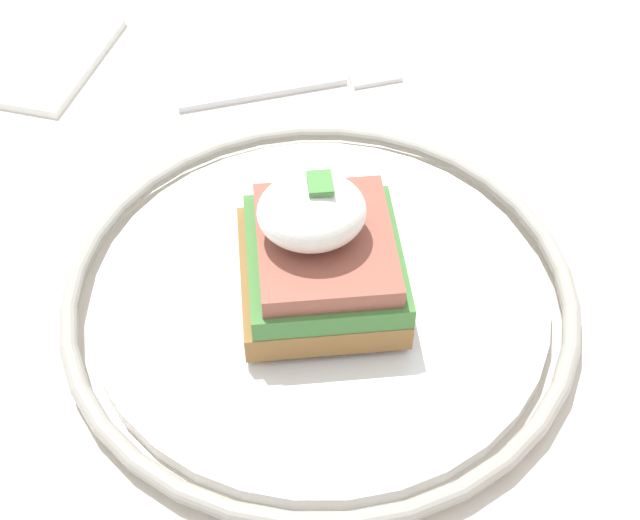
% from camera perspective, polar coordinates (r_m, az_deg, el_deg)
% --- Properties ---
extents(dining_table, '(0.96, 0.66, 0.76)m').
position_cam_1_polar(dining_table, '(0.61, -2.10, -9.96)').
color(dining_table, beige).
rests_on(dining_table, ground_plane).
extents(plate, '(0.28, 0.28, 0.02)m').
position_cam_1_polar(plate, '(0.49, 0.00, -2.16)').
color(plate, white).
rests_on(plate, dining_table).
extents(sandwich, '(0.12, 0.08, 0.08)m').
position_cam_1_polar(sandwich, '(0.46, -0.03, 0.58)').
color(sandwich, olive).
rests_on(sandwich, plate).
extents(fork, '(0.04, 0.16, 0.00)m').
position_cam_1_polar(fork, '(0.63, -0.99, 11.07)').
color(fork, silver).
rests_on(fork, dining_table).
extents(napkin, '(0.16, 0.16, 0.01)m').
position_cam_1_polar(napkin, '(0.70, -19.23, 12.43)').
color(napkin, white).
rests_on(napkin, dining_table).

